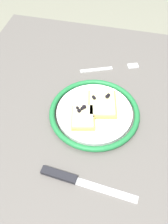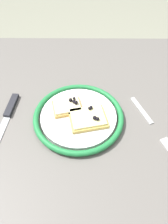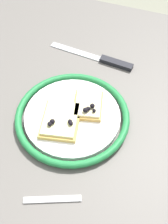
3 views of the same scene
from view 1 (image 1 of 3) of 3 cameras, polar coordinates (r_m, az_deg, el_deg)
ground_plane at (r=1.37m, az=1.45°, el=-19.52°), size 6.00×6.00×0.00m
dining_table at (r=0.81m, az=2.32°, el=-5.27°), size 0.93×0.89×0.70m
plate at (r=0.74m, az=2.32°, el=-0.13°), size 0.26×0.26×0.02m
pizza_slice_near at (r=0.71m, az=-0.27°, el=-1.07°), size 0.10×0.08×0.03m
pizza_slice_far at (r=0.74m, az=4.04°, el=1.90°), size 0.12×0.10×0.03m
knife at (r=0.64m, az=-2.78°, el=-14.62°), size 0.04×0.24×0.01m
fork at (r=0.89m, az=5.83°, el=9.64°), size 0.09×0.19×0.00m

